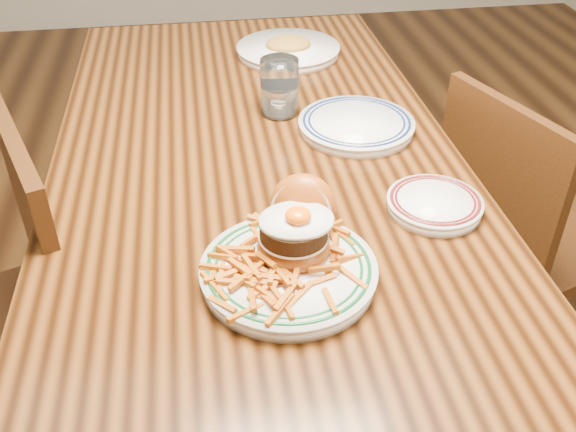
{
  "coord_description": "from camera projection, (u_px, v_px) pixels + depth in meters",
  "views": [
    {
      "loc": [
        -0.11,
        -1.2,
        1.44
      ],
      "look_at": [
        0.01,
        -0.4,
        0.85
      ],
      "focal_mm": 40.0,
      "sensor_mm": 36.0,
      "label": 1
    }
  ],
  "objects": [
    {
      "name": "far_plate",
      "position": [
        288.0,
        49.0,
        1.78
      ],
      "size": [
        0.29,
        0.29,
        0.05
      ],
      "rotation": [
        0.0,
        0.0,
        -0.09
      ],
      "color": "white",
      "rests_on": "table"
    },
    {
      "name": "water_glass",
      "position": [
        280.0,
        90.0,
        1.47
      ],
      "size": [
        0.09,
        0.09,
        0.13
      ],
      "color": "white",
      "rests_on": "table"
    },
    {
      "name": "table",
      "position": [
        256.0,
        181.0,
        1.43
      ],
      "size": [
        0.85,
        1.6,
        0.75
      ],
      "color": "black",
      "rests_on": "floor"
    },
    {
      "name": "main_plate",
      "position": [
        291.0,
        255.0,
        1.02
      ],
      "size": [
        0.28,
        0.3,
        0.14
      ],
      "rotation": [
        0.0,
        0.0,
        -0.39
      ],
      "color": "white",
      "rests_on": "table"
    },
    {
      "name": "rear_plate",
      "position": [
        356.0,
        124.0,
        1.42
      ],
      "size": [
        0.26,
        0.26,
        0.03
      ],
      "rotation": [
        0.0,
        0.0,
        0.26
      ],
      "color": "white",
      "rests_on": "table"
    },
    {
      "name": "chair_right",
      "position": [
        516.0,
        234.0,
        1.63
      ],
      "size": [
        0.49,
        0.49,
        0.83
      ],
      "rotation": [
        0.0,
        0.0,
        3.47
      ],
      "color": "#3D210C",
      "rests_on": "floor"
    },
    {
      "name": "chair_left",
      "position": [
        2.0,
        320.0,
        1.35
      ],
      "size": [
        0.53,
        0.53,
        0.88
      ],
      "rotation": [
        0.0,
        0.0,
        0.36
      ],
      "color": "#3D210C",
      "rests_on": "floor"
    },
    {
      "name": "side_plate",
      "position": [
        435.0,
        203.0,
        1.18
      ],
      "size": [
        0.18,
        0.18,
        0.03
      ],
      "rotation": [
        0.0,
        0.0,
        0.18
      ],
      "color": "white",
      "rests_on": "table"
    },
    {
      "name": "floor",
      "position": [
        263.0,
        377.0,
        1.82
      ],
      "size": [
        6.0,
        6.0,
        0.0
      ],
      "primitive_type": "plane",
      "color": "black",
      "rests_on": "ground"
    }
  ]
}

